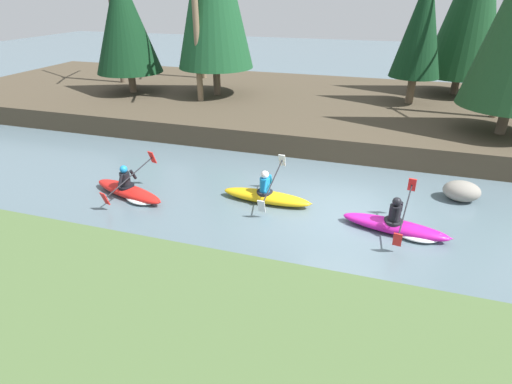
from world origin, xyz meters
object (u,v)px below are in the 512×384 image
object	(u,v)px
kayaker_lead	(399,227)
kayaker_middle	(267,195)
kayaker_trailing	(131,191)
boulder_midstream	(462,191)

from	to	relation	value
kayaker_lead	kayaker_middle	world-z (taller)	same
kayaker_lead	kayaker_middle	distance (m)	3.79
kayaker_middle	kayaker_trailing	bearing A→B (deg)	-164.49
kayaker_trailing	kayaker_middle	bearing A→B (deg)	28.79
kayaker_middle	boulder_midstream	bearing A→B (deg)	21.39
kayaker_middle	boulder_midstream	xyz separation A→B (m)	(5.52, 1.86, 0.08)
kayaker_trailing	kayaker_lead	bearing A→B (deg)	18.18
kayaker_middle	kayaker_lead	bearing A→B (deg)	-6.74
kayaker_lead	boulder_midstream	distance (m)	3.06
kayaker_lead	kayaker_middle	bearing A→B (deg)	179.36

